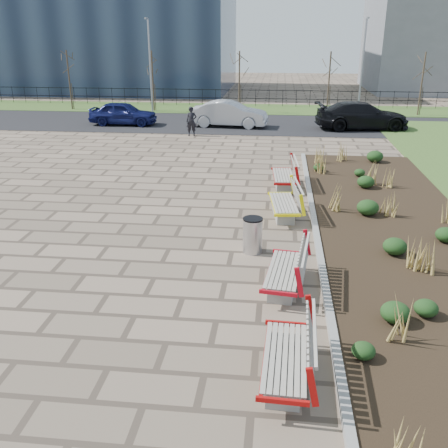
# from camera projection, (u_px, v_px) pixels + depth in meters

# --- Properties ---
(ground) EXTENTS (120.00, 120.00, 0.00)m
(ground) POSITION_uv_depth(u_px,v_px,m) (134.00, 316.00, 10.08)
(ground) COLOR #7A6653
(ground) RESTS_ON ground
(planting_bed) EXTENTS (4.50, 18.00, 0.10)m
(planting_bed) POSITION_uv_depth(u_px,v_px,m) (399.00, 233.00, 14.06)
(planting_bed) COLOR black
(planting_bed) RESTS_ON ground
(planting_curb) EXTENTS (0.16, 18.00, 0.15)m
(planting_curb) POSITION_uv_depth(u_px,v_px,m) (315.00, 229.00, 14.29)
(planting_curb) COLOR gray
(planting_curb) RESTS_ON ground
(grass_verge_far) EXTENTS (80.00, 5.00, 0.04)m
(grass_verge_far) POSITION_uv_depth(u_px,v_px,m) (241.00, 109.00, 35.99)
(grass_verge_far) COLOR #33511E
(grass_verge_far) RESTS_ON ground
(road) EXTENTS (80.00, 7.00, 0.02)m
(road) POSITION_uv_depth(u_px,v_px,m) (233.00, 124.00, 30.44)
(road) COLOR black
(road) RESTS_ON ground
(bench_a) EXTENTS (0.98, 2.13, 1.00)m
(bench_a) POSITION_uv_depth(u_px,v_px,m) (285.00, 354.00, 8.09)
(bench_a) COLOR #AB0C0B
(bench_a) RESTS_ON ground
(bench_b) EXTENTS (1.15, 2.19, 1.00)m
(bench_b) POSITION_uv_depth(u_px,v_px,m) (284.00, 268.00, 11.01)
(bench_b) COLOR red
(bench_b) RESTS_ON ground
(bench_c) EXTENTS (1.13, 2.19, 1.00)m
(bench_c) POSITION_uv_depth(u_px,v_px,m) (284.00, 201.00, 15.26)
(bench_c) COLOR #FFF00D
(bench_c) RESTS_ON ground
(bench_d) EXTENTS (1.03, 2.15, 1.00)m
(bench_d) POSITION_uv_depth(u_px,v_px,m) (283.00, 174.00, 18.12)
(bench_d) COLOR #A50B0C
(bench_d) RESTS_ON ground
(litter_bin) EXTENTS (0.49, 0.49, 0.92)m
(litter_bin) POSITION_uv_depth(u_px,v_px,m) (253.00, 236.00, 12.82)
(litter_bin) COLOR #B2B2B7
(litter_bin) RESTS_ON ground
(pedestrian) EXTENTS (0.60, 0.43, 1.56)m
(pedestrian) POSITION_uv_depth(u_px,v_px,m) (191.00, 121.00, 26.75)
(pedestrian) COLOR black
(pedestrian) RESTS_ON ground
(car_blue) EXTENTS (3.99, 1.61, 1.36)m
(car_blue) POSITION_uv_depth(u_px,v_px,m) (123.00, 113.00, 29.83)
(car_blue) COLOR #11164B
(car_blue) RESTS_ON road
(car_silver) EXTENTS (4.60, 1.96, 1.48)m
(car_silver) POSITION_uv_depth(u_px,v_px,m) (229.00, 114.00, 29.25)
(car_silver) COLOR #A1A2A8
(car_silver) RESTS_ON road
(car_black) EXTENTS (5.50, 2.82, 1.53)m
(car_black) POSITION_uv_depth(u_px,v_px,m) (362.00, 116.00, 28.52)
(car_black) COLOR black
(car_black) RESTS_ON road
(tree_a) EXTENTS (1.40, 1.40, 4.00)m
(tree_a) POSITION_uv_depth(u_px,v_px,m) (69.00, 80.00, 35.06)
(tree_a) COLOR #4C3D2D
(tree_a) RESTS_ON grass_verge_far
(tree_b) EXTENTS (1.40, 1.40, 4.00)m
(tree_b) POSITION_uv_depth(u_px,v_px,m) (153.00, 81.00, 34.46)
(tree_b) COLOR #4C3D2D
(tree_b) RESTS_ON grass_verge_far
(tree_c) EXTENTS (1.40, 1.40, 4.00)m
(tree_c) POSITION_uv_depth(u_px,v_px,m) (239.00, 82.00, 33.86)
(tree_c) COLOR #4C3D2D
(tree_c) RESTS_ON grass_verge_far
(tree_d) EXTENTS (1.40, 1.40, 4.00)m
(tree_d) POSITION_uv_depth(u_px,v_px,m) (329.00, 83.00, 33.26)
(tree_d) COLOR #4C3D2D
(tree_d) RESTS_ON grass_verge_far
(tree_e) EXTENTS (1.40, 1.40, 4.00)m
(tree_e) POSITION_uv_depth(u_px,v_px,m) (422.00, 84.00, 32.66)
(tree_e) COLOR #4C3D2D
(tree_e) RESTS_ON grass_verge_far
(lamp_west) EXTENTS (0.24, 0.60, 6.00)m
(lamp_west) POSITION_uv_depth(u_px,v_px,m) (150.00, 66.00, 33.63)
(lamp_west) COLOR gray
(lamp_west) RESTS_ON grass_verge_far
(lamp_east) EXTENTS (0.24, 0.60, 6.00)m
(lamp_east) POSITION_uv_depth(u_px,v_px,m) (362.00, 68.00, 32.23)
(lamp_east) COLOR gray
(lamp_east) RESTS_ON grass_verge_far
(railing_fence) EXTENTS (44.00, 0.10, 1.20)m
(railing_fence) POSITION_uv_depth(u_px,v_px,m) (242.00, 97.00, 37.15)
(railing_fence) COLOR black
(railing_fence) RESTS_ON grass_verge_far
(building_glass) EXTENTS (40.00, 14.00, 15.00)m
(building_glass) POSITION_uv_depth(u_px,v_px,m) (17.00, 5.00, 46.56)
(building_glass) COLOR #192338
(building_glass) RESTS_ON ground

